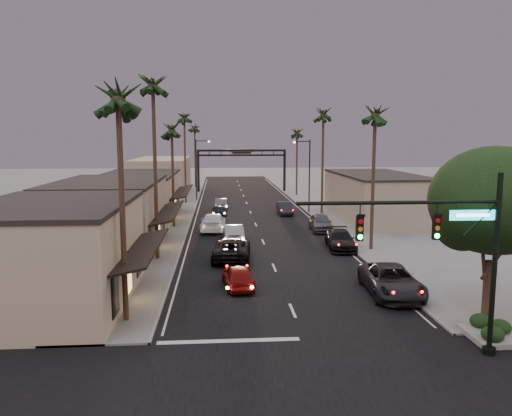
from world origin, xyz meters
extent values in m
plane|color=slate|center=(0.00, 40.00, 0.00)|extent=(200.00, 200.00, 0.00)
cube|color=black|center=(0.00, 45.00, 0.00)|extent=(14.00, 120.00, 0.02)
cube|color=black|center=(0.00, 0.00, 0.00)|extent=(80.00, 12.00, 0.02)
cube|color=slate|center=(-9.50, 52.00, 0.06)|extent=(5.00, 92.00, 0.12)
cube|color=slate|center=(9.50, 52.00, 0.06)|extent=(5.00, 92.00, 0.12)
cube|color=#B6A98B|center=(-13.00, 12.00, 2.75)|extent=(8.00, 12.00, 5.50)
cube|color=#9F917F|center=(-13.00, 26.00, 2.75)|extent=(8.00, 14.00, 5.50)
cube|color=#B6A98B|center=(-13.00, 42.00, 2.50)|extent=(8.00, 16.00, 5.00)
cube|color=#9F917F|center=(-13.00, 65.00, 3.00)|extent=(8.00, 20.00, 6.00)
cube|color=#9F917F|center=(14.00, 40.00, 2.50)|extent=(8.00, 18.00, 5.00)
cylinder|color=black|center=(7.60, 4.00, 3.90)|extent=(0.22, 0.22, 7.80)
cylinder|color=black|center=(3.40, 4.00, 6.60)|extent=(8.40, 0.16, 0.16)
cube|color=black|center=(1.80, 4.00, 5.55)|extent=(0.28, 0.22, 1.00)
cube|color=black|center=(5.00, 4.00, 5.55)|extent=(0.28, 0.22, 1.00)
cube|color=#0C9CB9|center=(6.50, 4.00, 6.05)|extent=(1.90, 0.08, 0.42)
cylinder|color=#38281C|center=(9.40, 7.50, 1.60)|extent=(0.52, 0.52, 3.20)
ellipsoid|color=black|center=(9.40, 7.50, 6.20)|extent=(6.20, 6.20, 5.20)
sphere|color=black|center=(8.20, 8.10, 5.00)|extent=(2.80, 2.80, 2.80)
cube|color=gray|center=(8.60, 5.50, 0.00)|extent=(2.20, 2.60, 0.24)
cube|color=black|center=(-7.40, 70.00, 3.50)|extent=(0.40, 0.40, 7.00)
cube|color=black|center=(7.40, 70.00, 3.50)|extent=(0.40, 0.40, 7.00)
cube|color=black|center=(0.00, 70.00, 7.10)|extent=(15.20, 0.35, 0.35)
cube|color=black|center=(0.00, 70.00, 6.30)|extent=(15.20, 0.30, 0.30)
cube|color=beige|center=(0.00, 69.98, 6.70)|extent=(4.20, 0.12, 1.00)
cylinder|color=black|center=(7.20, 45.00, 4.50)|extent=(0.16, 0.16, 9.00)
cylinder|color=black|center=(6.20, 45.00, 8.80)|extent=(2.00, 0.12, 0.12)
sphere|color=#FFD899|center=(5.30, 45.00, 8.70)|extent=(0.30, 0.30, 0.30)
cylinder|color=black|center=(-7.20, 58.00, 4.50)|extent=(0.16, 0.16, 9.00)
cylinder|color=black|center=(-6.20, 58.00, 8.80)|extent=(2.00, 0.12, 0.12)
sphere|color=#FFD899|center=(-5.30, 58.00, 8.70)|extent=(0.30, 0.30, 0.30)
cylinder|color=#38281C|center=(-8.60, 9.00, 5.50)|extent=(0.28, 0.28, 11.00)
sphere|color=black|center=(-8.60, 9.00, 11.60)|extent=(3.20, 3.20, 3.20)
cylinder|color=#38281C|center=(-8.60, 22.00, 6.50)|extent=(0.28, 0.28, 13.00)
sphere|color=black|center=(-8.60, 22.00, 13.60)|extent=(3.20, 3.20, 3.20)
cylinder|color=#38281C|center=(-8.60, 36.00, 5.00)|extent=(0.28, 0.28, 10.00)
sphere|color=black|center=(-8.60, 36.00, 10.60)|extent=(3.20, 3.20, 3.20)
cylinder|color=#38281C|center=(-8.60, 55.00, 6.00)|extent=(0.28, 0.28, 12.00)
sphere|color=black|center=(-8.60, 55.00, 12.60)|extent=(3.20, 3.20, 3.20)
cylinder|color=#38281C|center=(8.60, 24.00, 5.50)|extent=(0.28, 0.28, 11.00)
sphere|color=black|center=(8.60, 24.00, 11.60)|extent=(3.20, 3.20, 3.20)
cylinder|color=#38281C|center=(8.60, 44.00, 6.00)|extent=(0.28, 0.28, 12.00)
sphere|color=black|center=(8.60, 44.00, 12.60)|extent=(3.20, 3.20, 3.20)
cylinder|color=#38281C|center=(8.60, 64.00, 5.00)|extent=(0.28, 0.28, 10.00)
sphere|color=black|center=(8.60, 64.00, 10.60)|extent=(3.20, 3.20, 3.20)
cylinder|color=#38281C|center=(-8.30, 78.00, 5.50)|extent=(0.28, 0.28, 11.00)
sphere|color=black|center=(-8.30, 78.00, 11.60)|extent=(3.20, 3.20, 3.20)
imported|color=maroon|center=(-2.75, 14.40, 0.72)|extent=(2.15, 4.41, 1.45)
imported|color=black|center=(-2.97, 21.65, 0.83)|extent=(3.20, 6.16, 1.66)
imported|color=gray|center=(-2.64, 28.29, 0.78)|extent=(1.80, 4.79, 1.56)
imported|color=silver|center=(-4.52, 33.79, 0.87)|extent=(2.58, 6.05, 1.74)
imported|color=black|center=(-3.92, 43.51, 0.66)|extent=(1.88, 4.01, 1.33)
imported|color=#535358|center=(-3.65, 49.01, 0.71)|extent=(1.60, 4.35, 1.42)
imported|color=black|center=(6.20, 12.31, 0.86)|extent=(3.20, 6.35, 1.72)
imported|color=black|center=(6.18, 24.63, 0.78)|extent=(2.63, 5.51, 1.55)
imported|color=#49494D|center=(6.20, 32.85, 0.85)|extent=(2.23, 5.05, 1.69)
imported|color=black|center=(4.04, 43.92, 0.75)|extent=(1.62, 4.54, 1.49)
camera|label=1|loc=(-3.85, -15.51, 9.18)|focal=35.00mm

